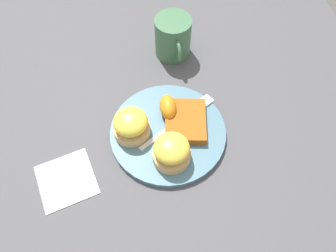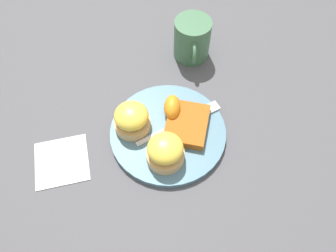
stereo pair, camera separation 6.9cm
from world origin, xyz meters
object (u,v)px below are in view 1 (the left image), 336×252
(sandwich_benedict_right, at_px, (172,151))
(hashbrown_patty, at_px, (185,121))
(fork, at_px, (182,119))
(orange_wedge, at_px, (168,107))
(sandwich_benedict_left, at_px, (131,125))
(cup, at_px, (173,37))

(sandwich_benedict_right, height_order, hashbrown_patty, sandwich_benedict_right)
(sandwich_benedict_right, height_order, fork, sandwich_benedict_right)
(hashbrown_patty, height_order, orange_wedge, orange_wedge)
(sandwich_benedict_left, relative_size, hashbrown_patty, 0.74)
(sandwich_benedict_left, height_order, sandwich_benedict_right, same)
(orange_wedge, bearing_deg, hashbrown_patty, 40.09)
(sandwich_benedict_left, relative_size, orange_wedge, 1.31)
(fork, height_order, cup, cup)
(sandwich_benedict_left, distance_m, sandwich_benedict_right, 0.10)
(sandwich_benedict_left, bearing_deg, fork, 94.25)
(sandwich_benedict_right, bearing_deg, fork, 153.24)
(sandwich_benedict_left, xyz_separation_m, cup, (-0.22, 0.14, 0.01))
(orange_wedge, relative_size, fork, 0.31)
(sandwich_benedict_right, xyz_separation_m, orange_wedge, (-0.11, 0.02, -0.01))
(orange_wedge, height_order, fork, orange_wedge)
(hashbrown_patty, height_order, cup, cup)
(orange_wedge, distance_m, fork, 0.04)
(hashbrown_patty, bearing_deg, orange_wedge, -139.91)
(orange_wedge, xyz_separation_m, cup, (-0.19, 0.06, 0.02))
(sandwich_benedict_right, relative_size, hashbrown_patty, 0.74)
(orange_wedge, bearing_deg, sandwich_benedict_left, -69.12)
(sandwich_benedict_right, bearing_deg, sandwich_benedict_left, -138.74)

